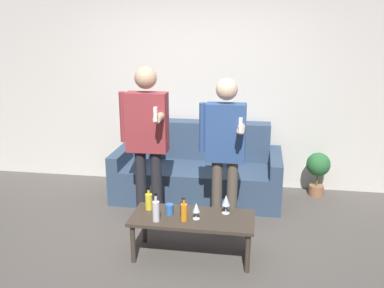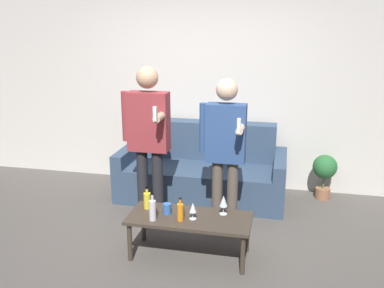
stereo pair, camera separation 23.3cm
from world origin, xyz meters
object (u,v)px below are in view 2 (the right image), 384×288
object	(u,v)px
couch	(203,172)
person_standing_right	(225,144)
person_standing_left	(148,133)
coffee_table	(190,221)
bottle_orange	(180,211)

from	to	relation	value
couch	person_standing_right	bearing A→B (deg)	-66.27
person_standing_left	person_standing_right	world-z (taller)	person_standing_left
couch	person_standing_right	xyz separation A→B (m)	(0.40, -0.91, 0.63)
couch	coffee_table	size ratio (longest dim) A/B	1.80
person_standing_left	person_standing_right	distance (m)	0.81
bottle_orange	person_standing_right	xyz separation A→B (m)	(0.30, 0.63, 0.46)
bottle_orange	person_standing_right	distance (m)	0.84
coffee_table	person_standing_right	world-z (taller)	person_standing_right
coffee_table	person_standing_left	distance (m)	1.05
bottle_orange	coffee_table	bearing A→B (deg)	55.14
couch	person_standing_left	xyz separation A→B (m)	(-0.41, -0.85, 0.68)
coffee_table	bottle_orange	bearing A→B (deg)	-124.86
bottle_orange	person_standing_left	world-z (taller)	person_standing_left
couch	bottle_orange	size ratio (longest dim) A/B	9.26
couch	person_standing_right	world-z (taller)	person_standing_right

